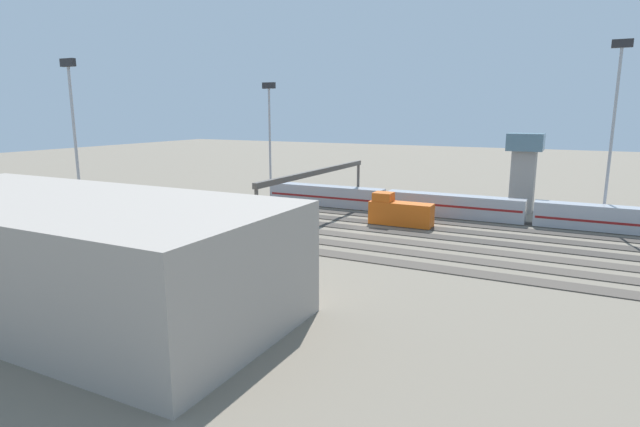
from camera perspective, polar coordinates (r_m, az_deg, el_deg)
The scene contains 17 objects.
ground_plane at distance 78.29m, azimuth 4.76°, elevation -1.74°, with size 400.00×400.00×0.00m, color #756B5B.
track_bed_0 at distance 92.06m, azimuth 8.28°, elevation 0.19°, with size 140.00×2.80×0.12m, color #4C443D.
track_bed_1 at distance 87.42m, azimuth 7.23°, elevation -0.37°, with size 140.00×2.80×0.12m, color #3D3833.
track_bed_2 at distance 82.83m, azimuth 6.07°, elevation -1.00°, with size 140.00×2.80×0.12m, color #3D3833.
track_bed_3 at distance 78.28m, azimuth 4.76°, elevation -1.70°, with size 140.00×2.80×0.12m, color #3D3833.
track_bed_4 at distance 73.79m, azimuth 3.30°, elevation -2.49°, with size 140.00×2.80×0.12m, color #4C443D.
track_bed_5 at distance 69.37m, azimuth 1.64°, elevation -3.37°, with size 140.00×2.80×0.12m, color #4C443D.
track_bed_6 at distance 65.04m, azimuth -0.24°, elevation -4.37°, with size 140.00×2.80×0.12m, color #4C443D.
train_on_track_0 at distance 88.98m, azimuth 14.81°, elevation 0.83°, with size 71.40×3.06×3.80m.
train_on_track_5 at distance 83.30m, azimuth -14.98°, elevation 0.22°, with size 10.00×3.00×5.00m.
train_on_track_2 at distance 81.02m, azimuth 8.93°, elevation 0.16°, with size 10.00×3.00×5.00m.
light_mast_0 at distance 104.81m, azimuth -5.71°, elevation 10.00°, with size 2.80×0.70×23.56m.
light_mast_1 at distance 88.18m, azimuth -26.07°, elevation 9.45°, with size 2.80×0.70×25.67m.
light_mast_2 at distance 89.29m, azimuth 30.31°, elevation 9.96°, with size 2.80×0.70×28.20m.
signal_gantry at distance 80.16m, azimuth -0.35°, elevation 4.16°, with size 0.70×35.00×8.80m.
maintenance_shed at distance 52.43m, azimuth -27.40°, elevation -3.85°, with size 44.26×18.77×10.17m, color #9E9389.
control_tower at distance 97.47m, azimuth 22.00°, elevation 4.94°, with size 6.00×6.00×14.05m.
Camera 1 is at (-28.48, 70.75, 17.67)m, focal length 28.37 mm.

